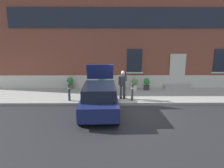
{
  "coord_description": "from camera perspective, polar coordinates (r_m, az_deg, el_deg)",
  "views": [
    {
      "loc": [
        -1.25,
        -9.47,
        3.57
      ],
      "look_at": [
        -1.16,
        1.6,
        1.1
      ],
      "focal_mm": 30.68,
      "sensor_mm": 36.0,
      "label": 1
    }
  ],
  "objects": [
    {
      "name": "planter_charcoal",
      "position": [
        13.92,
        10.27,
        0.08
      ],
      "size": [
        0.44,
        0.44,
        0.86
      ],
      "color": "#2D2D30",
      "rests_on": "sidewalk"
    },
    {
      "name": "sidewalk",
      "position": [
        12.82,
        5.13,
        -3.3
      ],
      "size": [
        24.0,
        3.6,
        0.15
      ],
      "primitive_type": "cube",
      "color": "#99968E",
      "rests_on": "ground"
    },
    {
      "name": "person_on_phone",
      "position": [
        11.44,
        3.19,
        0.34
      ],
      "size": [
        0.51,
        0.51,
        1.74
      ],
      "rotation": [
        0.0,
        0.0,
        -0.28
      ],
      "color": "#2D2D33",
      "rests_on": "sidewalk"
    },
    {
      "name": "hatchback_car_navy",
      "position": [
        9.58,
        -3.73,
        -4.26
      ],
      "size": [
        1.89,
        4.11,
        2.34
      ],
      "color": "#161E4C",
      "rests_on": "ground"
    },
    {
      "name": "entrance_stoop",
      "position": [
        15.04,
        18.83,
        -0.74
      ],
      "size": [
        1.95,
        0.64,
        0.32
      ],
      "color": "#9E998E",
      "rests_on": "sidewalk"
    },
    {
      "name": "planter_cream",
      "position": [
        13.81,
        6.75,
        0.08
      ],
      "size": [
        0.44,
        0.44,
        0.86
      ],
      "color": "beige",
      "rests_on": "sidewalk"
    },
    {
      "name": "building_facade",
      "position": [
        14.81,
        4.5,
        13.14
      ],
      "size": [
        24.0,
        1.52,
        7.5
      ],
      "color": "brown",
      "rests_on": "ground"
    },
    {
      "name": "planter_olive",
      "position": [
        14.3,
        -12.32,
        0.31
      ],
      "size": [
        0.44,
        0.44,
        0.86
      ],
      "color": "#606B38",
      "rests_on": "sidewalk"
    },
    {
      "name": "bollard_near_person",
      "position": [
        11.26,
        6.03,
        -2.19
      ],
      "size": [
        0.15,
        0.15,
        1.04
      ],
      "color": "#333338",
      "rests_on": "sidewalk"
    },
    {
      "name": "bollard_far_left",
      "position": [
        11.45,
        -12.69,
        -2.19
      ],
      "size": [
        0.15,
        0.15,
        1.04
      ],
      "color": "#333338",
      "rests_on": "sidewalk"
    },
    {
      "name": "planter_terracotta",
      "position": [
        13.82,
        -2.96,
        0.17
      ],
      "size": [
        0.44,
        0.44,
        0.86
      ],
      "color": "#B25B38",
      "rests_on": "sidewalk"
    },
    {
      "name": "ground_plane",
      "position": [
        10.2,
        6.65,
        -8.0
      ],
      "size": [
        80.0,
        80.0,
        0.0
      ],
      "primitive_type": "plane",
      "color": "#232326"
    },
    {
      "name": "curb_edge",
      "position": [
        11.05,
        6.06,
        -5.93
      ],
      "size": [
        24.0,
        0.12,
        0.15
      ],
      "primitive_type": "cube",
      "color": "gray",
      "rests_on": "ground"
    }
  ]
}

